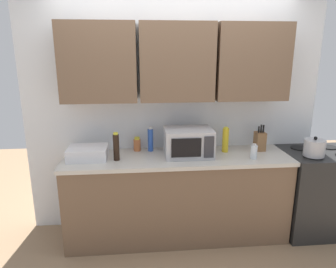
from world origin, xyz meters
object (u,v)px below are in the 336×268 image
object	(u,v)px
dish_rack	(88,153)
knife_block	(260,141)
bottle_blue_cleaner	(150,139)
kettle	(314,148)
bottle_yellow_mustard	(225,140)
bottle_clear_tall	(254,152)
stove_range	(316,191)
bottle_spice_jar	(137,144)
microwave	(188,142)
bottle_soy_dark	(116,147)

from	to	relation	value
dish_rack	knife_block	bearing A→B (deg)	3.29
knife_block	bottle_blue_cleaner	distance (m)	1.17
kettle	bottle_yellow_mustard	xyz separation A→B (m)	(-0.84, 0.25, 0.03)
dish_rack	bottle_clear_tall	xyz separation A→B (m)	(1.63, -0.15, 0.01)
knife_block	bottle_blue_cleaner	xyz separation A→B (m)	(-1.17, 0.09, 0.02)
stove_range	bottle_spice_jar	size ratio (longest dim) A/B	6.06
knife_block	kettle	bearing A→B (deg)	-29.73
kettle	bottle_yellow_mustard	size ratio (longest dim) A/B	0.76
bottle_clear_tall	knife_block	bearing A→B (deg)	58.14
bottle_spice_jar	dish_rack	bearing A→B (deg)	-156.60
knife_block	bottle_clear_tall	size ratio (longest dim) A/B	1.85
microwave	knife_block	distance (m)	0.80
kettle	microwave	size ratio (longest dim) A/B	0.42
microwave	bottle_soy_dark	distance (m)	0.72
bottle_spice_jar	bottle_yellow_mustard	world-z (taller)	bottle_yellow_mustard
stove_range	microwave	world-z (taller)	microwave
microwave	bottle_soy_dark	bearing A→B (deg)	-173.98
bottle_blue_cleaner	bottle_soy_dark	distance (m)	0.43
microwave	bottle_yellow_mustard	world-z (taller)	microwave
dish_rack	bottle_soy_dark	distance (m)	0.30
microwave	bottle_spice_jar	bearing A→B (deg)	158.78
bottle_spice_jar	bottle_clear_tall	bearing A→B (deg)	-17.36
bottle_blue_cleaner	bottle_yellow_mustard	size ratio (longest dim) A/B	0.98
dish_rack	knife_block	xyz separation A→B (m)	(1.79, 0.10, 0.04)
dish_rack	bottle_spice_jar	size ratio (longest dim) A/B	2.53
bottle_spice_jar	bottle_yellow_mustard	size ratio (longest dim) A/B	0.56
kettle	bottle_clear_tall	world-z (taller)	kettle
bottle_soy_dark	bottle_clear_tall	bearing A→B (deg)	-3.49
bottle_clear_tall	bottle_spice_jar	distance (m)	1.21
stove_range	bottle_spice_jar	xyz separation A→B (m)	(-1.94, 0.23, 0.52)
kettle	bottle_blue_cleaner	distance (m)	1.66
dish_rack	bottle_blue_cleaner	distance (m)	0.66
knife_block	bottle_clear_tall	bearing A→B (deg)	-121.86
bottle_clear_tall	bottle_spice_jar	bearing A→B (deg)	162.64
bottle_blue_cleaner	bottle_spice_jar	distance (m)	0.16
bottle_blue_cleaner	bottle_spice_jar	xyz separation A→B (m)	(-0.14, 0.02, -0.06)
stove_range	knife_block	world-z (taller)	knife_block
dish_rack	microwave	bearing A→B (deg)	0.43
knife_block	bottle_clear_tall	distance (m)	0.30
stove_range	microwave	xyz separation A→B (m)	(-1.42, 0.03, 0.59)
dish_rack	bottle_clear_tall	distance (m)	1.64
knife_block	bottle_yellow_mustard	world-z (taller)	knife_block
microwave	bottle_spice_jar	distance (m)	0.56
microwave	bottle_yellow_mustard	xyz separation A→B (m)	(0.41, 0.08, -0.01)
microwave	bottle_blue_cleaner	world-z (taller)	microwave
stove_range	dish_rack	bearing A→B (deg)	179.53
stove_range	knife_block	bearing A→B (deg)	168.95
bottle_soy_dark	bottle_yellow_mustard	distance (m)	1.14
dish_rack	bottle_spice_jar	xyz separation A→B (m)	(0.48, 0.21, 0.01)
bottle_blue_cleaner	bottle_yellow_mustard	world-z (taller)	bottle_yellow_mustard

